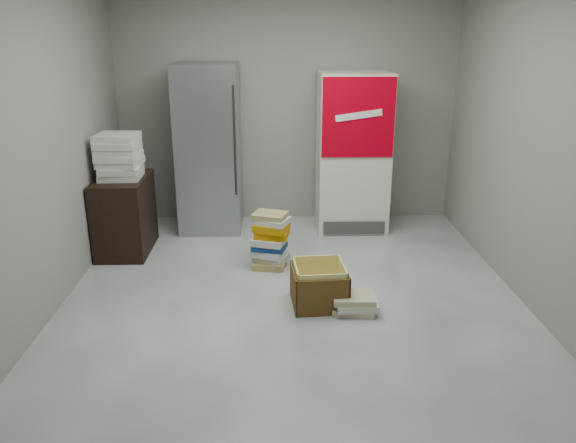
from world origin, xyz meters
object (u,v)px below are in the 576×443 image
Objects in this scene: steel_fridge at (209,149)px; wood_shelf at (125,215)px; cardboard_box at (319,288)px; phonebook_stack_main at (270,241)px; coke_cooler at (353,152)px.

wood_shelf is (-0.83, -0.73, -0.55)m from steel_fridge.
phonebook_stack_main is at bearing 113.24° from cardboard_box.
cardboard_box is (1.12, -2.02, -0.80)m from steel_fridge.
cardboard_box is (0.42, -0.80, -0.13)m from phonebook_stack_main.
phonebook_stack_main is 1.16× the size of cardboard_box.
phonebook_stack_main is 0.91m from cardboard_box.
cardboard_box is (-0.53, -2.01, -0.75)m from coke_cooler.
coke_cooler is at bearing -0.18° from steel_fridge.
steel_fridge reaches higher than phonebook_stack_main.
wood_shelf reaches higher than cardboard_box.
coke_cooler reaches higher than cardboard_box.
coke_cooler is 2.63m from wood_shelf.
steel_fridge is 3.89× the size of cardboard_box.
wood_shelf is 2.35m from cardboard_box.
cardboard_box is at bearing -33.41° from wood_shelf.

